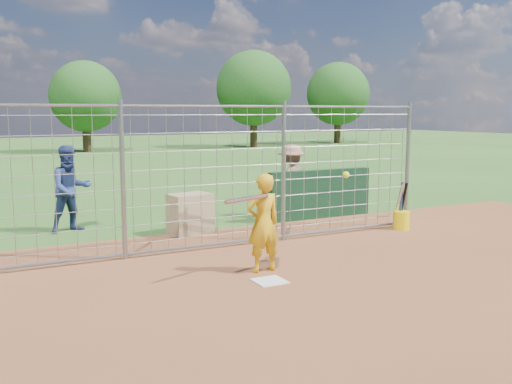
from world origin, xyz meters
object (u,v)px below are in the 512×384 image
batter (263,223)px  bystander_c (291,181)px  bystander_a (71,189)px  bucket_with_bats (401,218)px  equipment_bin (190,214)px

batter → bystander_c: bearing=-127.9°
batter → bystander_c: (2.72, 3.71, 0.09)m
bystander_a → bucket_with_bats: bearing=-36.6°
bucket_with_bats → bystander_a: bearing=154.2°
bystander_a → equipment_bin: (2.04, -1.30, -0.47)m
bystander_c → bucket_with_bats: bearing=105.2°
equipment_bin → batter: bearing=-98.4°
bystander_a → bystander_c: 4.81m
batter → equipment_bin: batter is taller
batter → bystander_c: 4.60m
batter → equipment_bin: (-0.01, 3.06, -0.35)m
equipment_bin → bystander_c: bearing=5.0°
batter → bystander_a: bystander_a is taller
bystander_c → bucket_with_bats: (1.28, -2.26, -0.59)m
batter → bucket_with_bats: 4.28m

